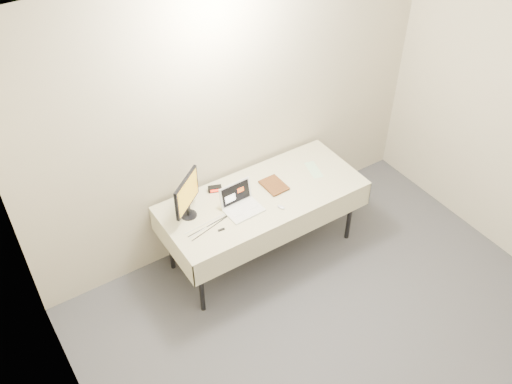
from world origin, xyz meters
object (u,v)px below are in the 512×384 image
monitor (187,195)px  book (266,180)px  table (263,200)px  laptop (240,203)px

monitor → book: 0.75m
monitor → table: bearing=-47.6°
book → laptop: bearing=-167.9°
laptop → table: bearing=5.6°
laptop → book: (0.31, 0.08, 0.07)m
monitor → book: (0.74, -0.08, -0.11)m
table → monitor: size_ratio=4.57×
book → table: bearing=-146.8°
table → laptop: 0.28m
book → monitor: bearing=172.3°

